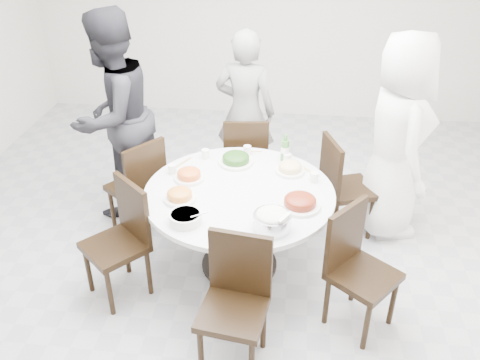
# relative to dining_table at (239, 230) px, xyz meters

# --- Properties ---
(floor) EXTENTS (6.00, 6.00, 0.01)m
(floor) POSITION_rel_dining_table_xyz_m (-0.09, 0.31, -0.38)
(floor) COLOR #AEAEB3
(floor) RESTS_ON ground
(wall_back) EXTENTS (6.00, 0.01, 2.80)m
(wall_back) POSITION_rel_dining_table_xyz_m (-0.09, 3.31, 1.02)
(wall_back) COLOR silver
(wall_back) RESTS_ON ground
(dining_table) EXTENTS (1.50, 1.50, 0.75)m
(dining_table) POSITION_rel_dining_table_xyz_m (0.00, 0.00, 0.00)
(dining_table) COLOR white
(dining_table) RESTS_ON floor
(chair_ne) EXTENTS (0.53, 0.53, 0.95)m
(chair_ne) POSITION_rel_dining_table_xyz_m (0.92, 0.62, 0.10)
(chair_ne) COLOR black
(chair_ne) RESTS_ON floor
(chair_n) EXTENTS (0.47, 0.47, 0.95)m
(chair_n) POSITION_rel_dining_table_xyz_m (-0.06, 1.05, 0.10)
(chair_n) COLOR black
(chair_n) RESTS_ON floor
(chair_nw) EXTENTS (0.59, 0.59, 0.95)m
(chair_nw) POSITION_rel_dining_table_xyz_m (-0.99, 0.43, 0.10)
(chair_nw) COLOR black
(chair_nw) RESTS_ON floor
(chair_sw) EXTENTS (0.59, 0.59, 0.95)m
(chair_sw) POSITION_rel_dining_table_xyz_m (-0.90, -0.43, 0.10)
(chair_sw) COLOR black
(chair_sw) RESTS_ON floor
(chair_s) EXTENTS (0.48, 0.48, 0.95)m
(chair_s) POSITION_rel_dining_table_xyz_m (0.07, -1.00, 0.10)
(chair_s) COLOR black
(chair_s) RESTS_ON floor
(chair_se) EXTENTS (0.59, 0.59, 0.95)m
(chair_se) POSITION_rel_dining_table_xyz_m (0.95, -0.55, 0.10)
(chair_se) COLOR black
(chair_se) RESTS_ON floor
(diner_right) EXTENTS (0.73, 0.99, 1.85)m
(diner_right) POSITION_rel_dining_table_xyz_m (1.29, 0.73, 0.55)
(diner_right) COLOR white
(diner_right) RESTS_ON floor
(diner_middle) EXTENTS (0.66, 0.48, 1.67)m
(diner_middle) POSITION_rel_dining_table_xyz_m (-0.10, 1.35, 0.46)
(diner_middle) COLOR black
(diner_middle) RESTS_ON floor
(diner_left) EXTENTS (1.03, 1.15, 1.95)m
(diner_left) POSITION_rel_dining_table_xyz_m (-1.26, 0.79, 0.60)
(diner_left) COLOR black
(diner_left) RESTS_ON floor
(dish_greens) EXTENTS (0.30, 0.30, 0.08)m
(dish_greens) POSITION_rel_dining_table_xyz_m (-0.08, 0.44, 0.41)
(dish_greens) COLOR white
(dish_greens) RESTS_ON dining_table
(dish_pale) EXTENTS (0.24, 0.24, 0.07)m
(dish_pale) POSITION_rel_dining_table_xyz_m (0.38, 0.34, 0.41)
(dish_pale) COLOR white
(dish_pale) RESTS_ON dining_table
(dish_orange) EXTENTS (0.24, 0.24, 0.07)m
(dish_orange) POSITION_rel_dining_table_xyz_m (-0.43, 0.13, 0.41)
(dish_orange) COLOR white
(dish_orange) RESTS_ON dining_table
(dish_redbrown) EXTENTS (0.31, 0.31, 0.08)m
(dish_redbrown) POSITION_rel_dining_table_xyz_m (0.47, -0.17, 0.41)
(dish_redbrown) COLOR white
(dish_redbrown) RESTS_ON dining_table
(dish_tofu) EXTENTS (0.24, 0.24, 0.06)m
(dish_tofu) POSITION_rel_dining_table_xyz_m (-0.43, -0.18, 0.41)
(dish_tofu) COLOR white
(dish_tofu) RESTS_ON dining_table
(rice_bowl) EXTENTS (0.27, 0.27, 0.11)m
(rice_bowl) POSITION_rel_dining_table_xyz_m (0.28, -0.47, 0.43)
(rice_bowl) COLOR silver
(rice_bowl) RESTS_ON dining_table
(soup_bowl) EXTENTS (0.23, 0.23, 0.07)m
(soup_bowl) POSITION_rel_dining_table_xyz_m (-0.33, -0.46, 0.41)
(soup_bowl) COLOR white
(soup_bowl) RESTS_ON dining_table
(beverage_bottle) EXTENTS (0.07, 0.07, 0.25)m
(beverage_bottle) POSITION_rel_dining_table_xyz_m (0.33, 0.54, 0.50)
(beverage_bottle) COLOR #3B7A31
(beverage_bottle) RESTS_ON dining_table
(tea_cups) EXTENTS (0.07, 0.07, 0.08)m
(tea_cups) POSITION_rel_dining_table_xyz_m (-0.01, 0.59, 0.42)
(tea_cups) COLOR white
(tea_cups) RESTS_ON dining_table
(chopsticks) EXTENTS (0.24, 0.04, 0.01)m
(chopsticks) POSITION_rel_dining_table_xyz_m (-0.02, 0.69, 0.38)
(chopsticks) COLOR tan
(chopsticks) RESTS_ON dining_table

